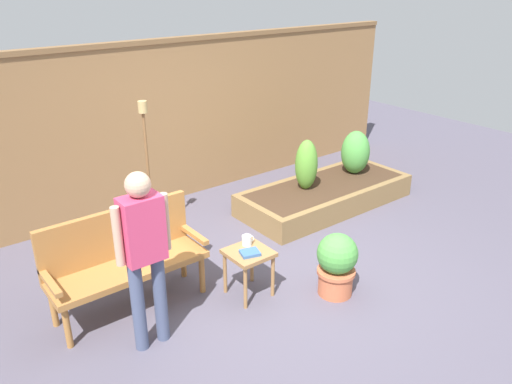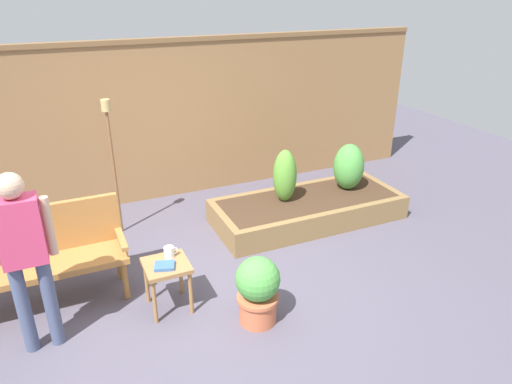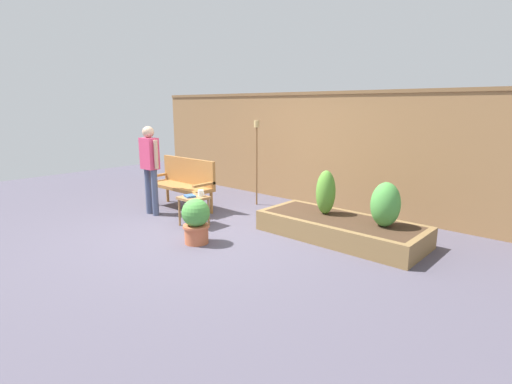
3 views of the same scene
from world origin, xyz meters
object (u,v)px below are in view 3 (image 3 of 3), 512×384
Objects in this scene: potted_boxwood at (196,220)px; shrub_far_corner at (385,204)px; side_table at (194,202)px; tiki_torch at (257,147)px; shrub_near_bench at (326,192)px; person_by_bench at (150,163)px; cup_on_table at (201,193)px; garden_bench at (184,180)px; book_on_table at (190,196)px.

shrub_far_corner is at bearing 38.37° from potted_boxwood.
side_table is 0.79× the size of shrub_far_corner.
tiki_torch is (-0.83, 2.20, 0.78)m from potted_boxwood.
shrub_near_bench reaches higher than shrub_far_corner.
side_table is 1.21m from person_by_bench.
shrub_near_bench is at bearing 22.23° from person_by_bench.
potted_boxwood is (0.61, -0.62, -0.19)m from cup_on_table.
garden_bench is 0.77m from person_by_bench.
book_on_table is (0.97, -0.64, -0.05)m from garden_bench.
garden_bench is 1.17m from book_on_table.
tiki_torch is at bearing 110.74° from potted_boxwood.
shrub_near_bench is 0.94m from shrub_far_corner.
book_on_table is (-0.09, -0.16, -0.03)m from cup_on_table.
side_table is at bearing 142.90° from potted_boxwood.
cup_on_table is at bearing -149.86° from shrub_near_bench.
potted_boxwood is at bearing -45.05° from cup_on_table.
shrub_far_corner is at bearing 40.00° from book_on_table.
shrub_near_bench reaches higher than side_table.
shrub_far_corner is 2.97m from tiki_torch.
person_by_bench is (-3.79, -1.16, 0.33)m from shrub_far_corner.
tiki_torch reaches higher than cup_on_table.
tiki_torch is at bearing 95.33° from side_table.
book_on_table is 0.26× the size of shrub_near_bench.
cup_on_table is 0.18m from book_on_table.
book_on_table is at bearing -118.92° from cup_on_table.
potted_boxwood reaches higher than side_table.
cup_on_table is (0.06, 0.10, 0.13)m from side_table.
side_table is at bearing -30.50° from garden_bench.
cup_on_table is 0.89m from potted_boxwood.
book_on_table is at bearing 0.78° from person_by_bench.
person_by_bench reaches higher than book_on_table.
person_by_bench is at bearing -157.77° from shrub_near_bench.
shrub_near_bench is at bearing 31.79° from side_table.
shrub_far_corner is 0.39× the size of person_by_bench.
garden_bench is at bearing 146.71° from potted_boxwood.
shrub_near_bench is (1.09, 1.61, 0.29)m from potted_boxwood.
shrub_near_bench reaches higher than potted_boxwood.
potted_boxwood is 1.96m from shrub_near_bench.
person_by_bench reaches higher than garden_bench.
potted_boxwood is 1.90m from person_by_bench.
cup_on_table is at bearing 78.26° from book_on_table.
cup_on_table is 1.71m from tiki_torch.
shrub_far_corner is at bearing 0.00° from shrub_near_bench.
side_table is 0.18m from cup_on_table.
side_table is 0.75× the size of potted_boxwood.
shrub_near_bench is at bearing 49.82° from book_on_table.
shrub_near_bench is 2.07m from tiki_torch.
potted_boxwood is 0.97× the size of shrub_near_bench.
garden_bench is 2.36× the size of shrub_far_corner.
tiki_torch is (-1.93, 0.59, 0.49)m from shrub_near_bench.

